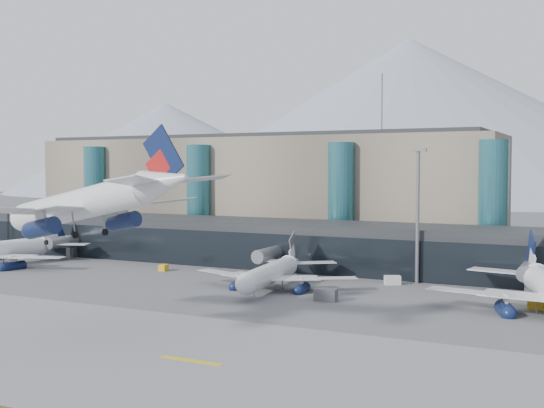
% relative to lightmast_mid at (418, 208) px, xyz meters
% --- Properties ---
extents(ground, '(900.00, 900.00, 0.00)m').
position_rel_lightmast_mid_xyz_m(ground, '(-30.00, -48.00, -14.42)').
color(ground, '#515154').
rests_on(ground, ground).
extents(runway_strip, '(400.00, 40.00, 0.04)m').
position_rel_lightmast_mid_xyz_m(runway_strip, '(-30.00, -63.00, -14.40)').
color(runway_strip, slate).
rests_on(runway_strip, ground).
extents(runway_markings, '(128.00, 1.00, 0.02)m').
position_rel_lightmast_mid_xyz_m(runway_markings, '(-30.00, -63.00, -14.37)').
color(runway_markings, gold).
rests_on(runway_markings, ground).
extents(concourse, '(170.00, 27.00, 10.00)m').
position_rel_lightmast_mid_xyz_m(concourse, '(-30.02, 9.73, -9.45)').
color(concourse, black).
rests_on(concourse, ground).
extents(terminal_main, '(130.00, 30.00, 31.00)m').
position_rel_lightmast_mid_xyz_m(terminal_main, '(-55.00, 42.00, 1.03)').
color(terminal_main, gray).
rests_on(terminal_main, ground).
extents(teal_towers, '(116.40, 19.40, 46.00)m').
position_rel_lightmast_mid_xyz_m(teal_towers, '(-44.99, 26.01, -0.41)').
color(teal_towers, '#27626D').
rests_on(teal_towers, ground).
extents(mountain_ridge, '(910.00, 400.00, 110.00)m').
position_rel_lightmast_mid_xyz_m(mountain_ridge, '(-14.03, 332.00, 31.33)').
color(mountain_ridge, gray).
rests_on(mountain_ridge, ground).
extents(lightmast_mid, '(3.00, 1.20, 25.60)m').
position_rel_lightmast_mid_xyz_m(lightmast_mid, '(0.00, 0.00, 0.00)').
color(lightmast_mid, slate).
rests_on(lightmast_mid, ground).
extents(hero_jet, '(36.23, 35.83, 11.70)m').
position_rel_lightmast_mid_xyz_m(hero_jet, '(-27.91, -57.38, 4.11)').
color(hero_jet, silver).
rests_on(hero_jet, ground).
extents(jet_parked_left, '(37.71, 37.71, 12.25)m').
position_rel_lightmast_mid_xyz_m(jet_parked_left, '(-89.31, -16.34, -9.79)').
color(jet_parked_left, silver).
rests_on(jet_parked_left, ground).
extents(jet_parked_mid, '(32.17, 32.08, 10.43)m').
position_rel_lightmast_mid_xyz_m(jet_parked_mid, '(-22.31, -15.70, -10.47)').
color(jet_parked_mid, silver).
rests_on(jet_parked_mid, ground).
extents(veh_b, '(1.85, 2.56, 1.34)m').
position_rel_lightmast_mid_xyz_m(veh_b, '(-52.46, -8.04, -13.75)').
color(veh_b, yellow).
rests_on(veh_b, ground).
extents(veh_c, '(3.75, 2.12, 2.03)m').
position_rel_lightmast_mid_xyz_m(veh_c, '(-9.17, -23.69, -13.40)').
color(veh_c, '#444549').
rests_on(veh_c, ground).
extents(veh_d, '(3.34, 2.81, 1.68)m').
position_rel_lightmast_mid_xyz_m(veh_d, '(-3.75, -3.47, -13.58)').
color(veh_d, silver).
rests_on(veh_d, ground).
extents(veh_e, '(3.04, 1.81, 1.69)m').
position_rel_lightmast_mid_xyz_m(veh_e, '(22.77, -15.55, -13.58)').
color(veh_e, yellow).
rests_on(veh_e, ground).
extents(veh_f, '(3.23, 3.54, 1.77)m').
position_rel_lightmast_mid_xyz_m(veh_f, '(-95.67, -5.42, -13.53)').
color(veh_f, '#444549').
rests_on(veh_f, ground).
extents(veh_g, '(2.53, 2.59, 1.34)m').
position_rel_lightmast_mid_xyz_m(veh_g, '(-22.94, -6.88, -13.75)').
color(veh_g, silver).
rests_on(veh_g, ground).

